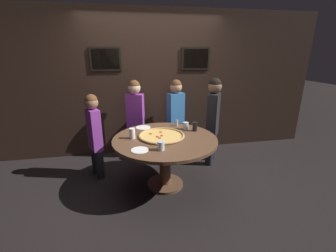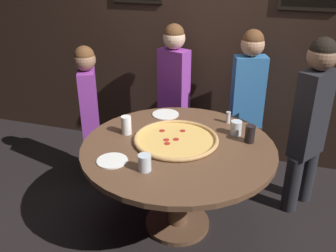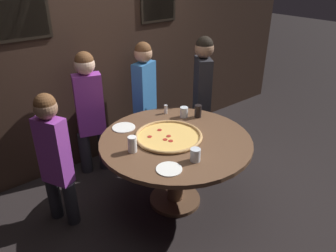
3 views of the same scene
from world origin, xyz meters
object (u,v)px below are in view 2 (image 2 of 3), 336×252
(diner_far_right, at_px, (89,106))
(drink_cup_centre_back, at_px, (126,125))
(white_plate_near_front, at_px, (166,114))
(diner_side_right, at_px, (248,95))
(drink_cup_near_right, at_px, (236,128))
(diner_centre_back, at_px, (311,117))
(giant_pizza, at_px, (176,139))
(drink_cup_by_shaker, at_px, (250,134))
(white_plate_right_side, at_px, (112,161))
(dining_table, at_px, (178,163))
(drink_cup_front_edge, at_px, (145,163))
(condiment_shaker, at_px, (228,117))
(diner_far_left, at_px, (174,86))

(diner_far_right, bearing_deg, drink_cup_centre_back, -152.30)
(white_plate_near_front, distance_m, diner_side_right, 0.83)
(drink_cup_near_right, height_order, white_plate_near_front, drink_cup_near_right)
(diner_centre_back, bearing_deg, drink_cup_centre_back, -36.52)
(giant_pizza, xyz_separation_m, diner_centre_back, (0.96, 0.53, 0.08))
(drink_cup_by_shaker, bearing_deg, diner_far_right, 169.92)
(white_plate_right_side, bearing_deg, dining_table, 43.47)
(drink_cup_centre_back, distance_m, diner_centre_back, 1.46)
(dining_table, distance_m, white_plate_right_side, 0.53)
(drink_cup_front_edge, distance_m, condiment_shaker, 0.97)
(white_plate_right_side, relative_size, diner_far_right, 0.16)
(drink_cup_near_right, bearing_deg, drink_cup_by_shaker, -39.66)
(white_plate_near_front, bearing_deg, diner_side_right, 39.79)
(dining_table, distance_m, drink_cup_centre_back, 0.50)
(white_plate_near_front, distance_m, diner_far_right, 0.73)
(diner_far_left, bearing_deg, drink_cup_by_shaker, 153.86)
(condiment_shaker, relative_size, diner_centre_back, 0.07)
(drink_cup_by_shaker, distance_m, diner_far_left, 1.18)
(white_plate_near_front, relative_size, diner_side_right, 0.16)
(drink_cup_front_edge, bearing_deg, diner_side_right, 70.68)
(drink_cup_by_shaker, relative_size, condiment_shaker, 1.39)
(drink_cup_near_right, xyz_separation_m, white_plate_right_side, (-0.75, -0.66, -0.05))
(giant_pizza, bearing_deg, drink_cup_by_shaker, 15.94)
(drink_cup_by_shaker, distance_m, condiment_shaker, 0.36)
(diner_side_right, height_order, diner_centre_back, diner_centre_back)
(dining_table, xyz_separation_m, drink_cup_front_edge, (-0.12, -0.39, 0.20))
(drink_cup_front_edge, xyz_separation_m, white_plate_right_side, (-0.25, 0.04, -0.05))
(diner_side_right, bearing_deg, white_plate_near_front, 19.55)
(giant_pizza, xyz_separation_m, drink_cup_front_edge, (-0.08, -0.45, 0.04))
(white_plate_right_side, distance_m, diner_far_right, 1.03)
(dining_table, bearing_deg, white_plate_near_front, 117.52)
(drink_cup_front_edge, distance_m, diner_centre_back, 1.43)
(giant_pizza, relative_size, white_plate_right_side, 3.01)
(giant_pizza, height_order, diner_far_right, diner_far_right)
(condiment_shaker, distance_m, diner_side_right, 0.54)
(dining_table, distance_m, diner_far_right, 1.11)
(drink_cup_near_right, height_order, diner_centre_back, diner_centre_back)
(diner_far_left, bearing_deg, diner_side_right, -162.38)
(giant_pizza, relative_size, diner_side_right, 0.45)
(drink_cup_near_right, height_order, diner_far_right, diner_far_right)
(drink_cup_near_right, bearing_deg, diner_far_left, 134.65)
(diner_side_right, height_order, diner_far_right, diner_side_right)
(diner_far_left, bearing_deg, diner_far_right, 59.91)
(drink_cup_by_shaker, bearing_deg, diner_centre_back, 41.06)
(drink_cup_front_edge, distance_m, drink_cup_centre_back, 0.56)
(white_plate_near_front, bearing_deg, diner_centre_back, 4.46)
(dining_table, bearing_deg, giant_pizza, 120.37)
(diner_side_right, bearing_deg, drink_cup_centre_back, 29.36)
(drink_cup_centre_back, height_order, condiment_shaker, drink_cup_centre_back)
(drink_cup_by_shaker, xyz_separation_m, diner_far_left, (-0.84, 0.83, -0.00))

